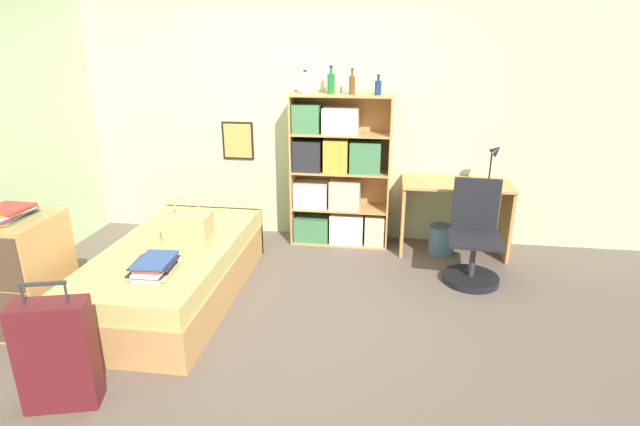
{
  "coord_description": "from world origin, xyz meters",
  "views": [
    {
      "loc": [
        0.96,
        -3.57,
        2.08
      ],
      "look_at": [
        0.42,
        0.2,
        0.75
      ],
      "focal_mm": 28.0,
      "sensor_mm": 36.0,
      "label": 1
    }
  ],
  "objects_px": {
    "bed": "(175,270)",
    "bottle_blue": "(378,87)",
    "suitcase": "(57,355)",
    "handbag": "(188,227)",
    "desk_lamp": "(495,157)",
    "bottle_green": "(305,85)",
    "dresser": "(17,274)",
    "magazine_pile_on_dresser": "(7,213)",
    "bottle_brown": "(331,83)",
    "desk": "(455,205)",
    "bookcase": "(336,178)",
    "waste_bin": "(442,240)",
    "book_stack_on_bed": "(154,266)",
    "desk_chair": "(473,250)",
    "bottle_clear": "(352,85)"
  },
  "relations": [
    {
      "from": "bottle_blue",
      "to": "dresser",
      "type": "bearing_deg",
      "value": -142.19
    },
    {
      "from": "desk",
      "to": "waste_bin",
      "type": "xyz_separation_m",
      "value": [
        -0.11,
        -0.05,
        -0.36
      ]
    },
    {
      "from": "suitcase",
      "to": "bottle_brown",
      "type": "height_order",
      "value": "bottle_brown"
    },
    {
      "from": "bottle_clear",
      "to": "bottle_blue",
      "type": "bearing_deg",
      "value": -1.71
    },
    {
      "from": "desk_lamp",
      "to": "bed",
      "type": "bearing_deg",
      "value": -154.85
    },
    {
      "from": "bed",
      "to": "handbag",
      "type": "xyz_separation_m",
      "value": [
        0.12,
        0.07,
        0.37
      ]
    },
    {
      "from": "bed",
      "to": "book_stack_on_bed",
      "type": "bearing_deg",
      "value": -79.36
    },
    {
      "from": "magazine_pile_on_dresser",
      "to": "bottle_clear",
      "type": "relative_size",
      "value": 1.53
    },
    {
      "from": "bookcase",
      "to": "bottle_clear",
      "type": "bearing_deg",
      "value": -3.54
    },
    {
      "from": "book_stack_on_bed",
      "to": "suitcase",
      "type": "bearing_deg",
      "value": -104.51
    },
    {
      "from": "suitcase",
      "to": "dresser",
      "type": "height_order",
      "value": "dresser"
    },
    {
      "from": "handbag",
      "to": "waste_bin",
      "type": "distance_m",
      "value": 2.53
    },
    {
      "from": "magazine_pile_on_dresser",
      "to": "bottle_blue",
      "type": "bearing_deg",
      "value": 38.1
    },
    {
      "from": "bottle_clear",
      "to": "bottle_blue",
      "type": "xyz_separation_m",
      "value": [
        0.25,
        -0.01,
        -0.02
      ]
    },
    {
      "from": "book_stack_on_bed",
      "to": "bookcase",
      "type": "xyz_separation_m",
      "value": [
        1.1,
        1.93,
        0.18
      ]
    },
    {
      "from": "bottle_brown",
      "to": "desk_lamp",
      "type": "distance_m",
      "value": 1.74
    },
    {
      "from": "bed",
      "to": "bottle_blue",
      "type": "height_order",
      "value": "bottle_blue"
    },
    {
      "from": "bottle_blue",
      "to": "waste_bin",
      "type": "distance_m",
      "value": 1.66
    },
    {
      "from": "bottle_green",
      "to": "dresser",
      "type": "bearing_deg",
      "value": -133.05
    },
    {
      "from": "bottle_green",
      "to": "suitcase",
      "type": "bearing_deg",
      "value": -110.11
    },
    {
      "from": "magazine_pile_on_dresser",
      "to": "waste_bin",
      "type": "relative_size",
      "value": 1.32
    },
    {
      "from": "dresser",
      "to": "bookcase",
      "type": "xyz_separation_m",
      "value": [
        2.15,
        2.0,
        0.28
      ]
    },
    {
      "from": "bookcase",
      "to": "desk_chair",
      "type": "relative_size",
      "value": 1.72
    },
    {
      "from": "magazine_pile_on_dresser",
      "to": "bottle_brown",
      "type": "height_order",
      "value": "bottle_brown"
    },
    {
      "from": "desk",
      "to": "desk_lamp",
      "type": "xyz_separation_m",
      "value": [
        0.33,
        -0.03,
        0.51
      ]
    },
    {
      "from": "bookcase",
      "to": "waste_bin",
      "type": "height_order",
      "value": "bookcase"
    },
    {
      "from": "handbag",
      "to": "bookcase",
      "type": "height_order",
      "value": "bookcase"
    },
    {
      "from": "bookcase",
      "to": "handbag",
      "type": "bearing_deg",
      "value": -129.02
    },
    {
      "from": "suitcase",
      "to": "desk_lamp",
      "type": "xyz_separation_m",
      "value": [
        2.86,
        2.66,
        0.67
      ]
    },
    {
      "from": "desk",
      "to": "bookcase",
      "type": "bearing_deg",
      "value": 175.8
    },
    {
      "from": "dresser",
      "to": "desk_chair",
      "type": "xyz_separation_m",
      "value": [
        3.48,
        1.29,
        -0.15
      ]
    },
    {
      "from": "bookcase",
      "to": "book_stack_on_bed",
      "type": "bearing_deg",
      "value": -119.63
    },
    {
      "from": "waste_bin",
      "to": "bottle_brown",
      "type": "bearing_deg",
      "value": 172.1
    },
    {
      "from": "handbag",
      "to": "dresser",
      "type": "distance_m",
      "value": 1.28
    },
    {
      "from": "desk_chair",
      "to": "dresser",
      "type": "bearing_deg",
      "value": -159.73
    },
    {
      "from": "dresser",
      "to": "bottle_brown",
      "type": "xyz_separation_m",
      "value": [
        2.09,
        2.02,
        1.24
      ]
    },
    {
      "from": "suitcase",
      "to": "desk",
      "type": "xyz_separation_m",
      "value": [
        2.53,
        2.68,
        0.16
      ]
    },
    {
      "from": "desk_chair",
      "to": "handbag",
      "type": "bearing_deg",
      "value": -165.64
    },
    {
      "from": "dresser",
      "to": "desk",
      "type": "xyz_separation_m",
      "value": [
        3.37,
        1.91,
        0.07
      ]
    },
    {
      "from": "suitcase",
      "to": "magazine_pile_on_dresser",
      "type": "xyz_separation_m",
      "value": [
        -0.81,
        0.77,
        0.57
      ]
    },
    {
      "from": "handbag",
      "to": "desk_lamp",
      "type": "xyz_separation_m",
      "value": [
        2.62,
        1.22,
        0.41
      ]
    },
    {
      "from": "suitcase",
      "to": "dresser",
      "type": "relative_size",
      "value": 0.94
    },
    {
      "from": "book_stack_on_bed",
      "to": "desk_lamp",
      "type": "bearing_deg",
      "value": 34.51
    },
    {
      "from": "book_stack_on_bed",
      "to": "suitcase",
      "type": "height_order",
      "value": "suitcase"
    },
    {
      "from": "suitcase",
      "to": "bed",
      "type": "bearing_deg",
      "value": 85.06
    },
    {
      "from": "bed",
      "to": "suitcase",
      "type": "relative_size",
      "value": 2.46
    },
    {
      "from": "book_stack_on_bed",
      "to": "bed",
      "type": "bearing_deg",
      "value": 100.64
    },
    {
      "from": "bottle_clear",
      "to": "waste_bin",
      "type": "bearing_deg",
      "value": -7.96
    },
    {
      "from": "suitcase",
      "to": "handbag",
      "type": "bearing_deg",
      "value": 80.63
    },
    {
      "from": "bottle_green",
      "to": "waste_bin",
      "type": "height_order",
      "value": "bottle_green"
    }
  ]
}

